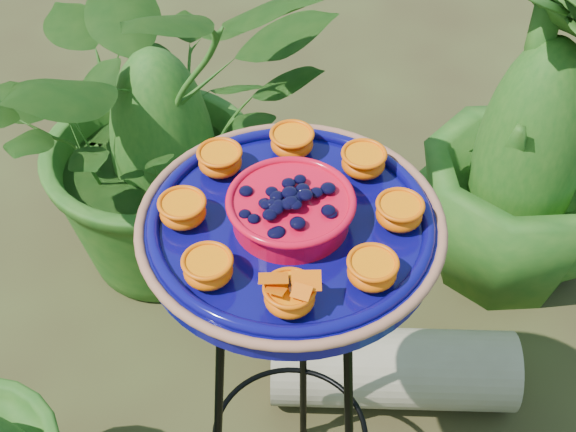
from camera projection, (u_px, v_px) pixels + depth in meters
name	position (u px, v px, depth m)	size (l,w,h in m)	color
tripod_stand	(290.00, 369.00, 1.50)	(0.35, 0.37, 0.90)	black
feeder_dish	(291.00, 223.00, 1.23)	(0.50, 0.50, 0.11)	#090757
driftwood_log	(392.00, 368.00, 2.03)	(0.20, 0.20, 0.61)	gray
shrub_back_left	(159.00, 117.00, 2.12)	(0.90, 0.78, 1.00)	#1A4A13
shrub_back_right	(534.00, 135.00, 2.07)	(0.55, 0.55, 0.99)	#1A4A13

